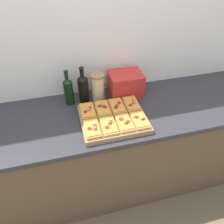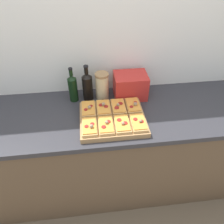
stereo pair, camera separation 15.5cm
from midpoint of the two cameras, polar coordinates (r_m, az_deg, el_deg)
ground_plane at (r=2.20m, az=2.24°, el=-24.76°), size 12.00×12.00×0.00m
wall_back at (r=1.76m, az=-0.08°, el=15.37°), size 6.00×0.06×2.50m
kitchen_counter at (r=1.97m, az=1.18°, el=-10.55°), size 2.63×0.67×0.93m
cutting_board at (r=1.55m, az=2.99°, el=-1.95°), size 0.46×0.39×0.04m
pizza_slice_back_left at (r=1.59m, az=-3.40°, el=0.71°), size 0.10×0.18×0.05m
pizza_slice_back_midleft at (r=1.59m, az=0.54°, el=1.04°), size 0.10×0.18×0.05m
pizza_slice_back_midright at (r=1.61m, az=4.44°, el=1.31°), size 0.10×0.18×0.05m
pizza_slice_back_right at (r=1.63m, az=8.27°, el=1.59°), size 0.10×0.18×0.06m
pizza_slice_front_left at (r=1.45m, az=-2.84°, el=-3.95°), size 0.10×0.18×0.05m
pizza_slice_front_midleft at (r=1.46m, az=1.47°, el=-3.58°), size 0.10×0.18×0.05m
pizza_slice_front_midright at (r=1.47m, az=5.72°, el=-3.22°), size 0.10×0.18×0.05m
pizza_slice_front_right at (r=1.50m, az=9.86°, el=-2.84°), size 0.10×0.18×0.05m
olive_oil_bottle at (r=1.71m, az=-7.64°, el=6.25°), size 0.07×0.07×0.29m
wine_bottle at (r=1.70m, az=-3.84°, el=6.69°), size 0.08×0.08×0.30m
grain_jar_tall at (r=1.72m, az=-0.02°, el=6.68°), size 0.11×0.11×0.22m
toaster_oven at (r=1.76m, az=7.34°, el=6.73°), size 0.28×0.19×0.20m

